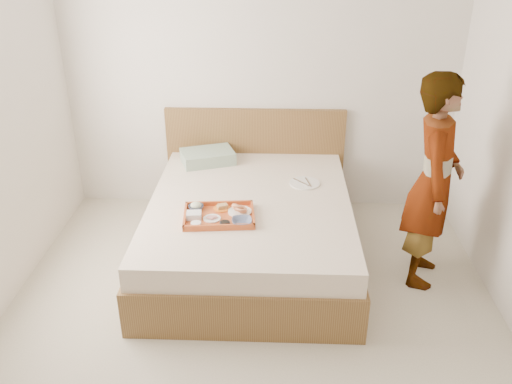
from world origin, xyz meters
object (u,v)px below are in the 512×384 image
object	(u,v)px
tray	(219,215)
dinner_plate	(305,183)
person	(434,182)
bed	(250,229)

from	to	relation	value
tray	dinner_plate	world-z (taller)	tray
dinner_plate	person	bearing A→B (deg)	-29.06
dinner_plate	bed	bearing A→B (deg)	-144.93
dinner_plate	person	size ratio (longest dim) A/B	0.16
bed	dinner_plate	xyz separation A→B (m)	(0.44, 0.31, 0.27)
bed	person	xyz separation A→B (m)	(1.33, -0.19, 0.53)
bed	person	world-z (taller)	person
tray	person	xyz separation A→B (m)	(1.54, 0.11, 0.25)
person	dinner_plate	bearing A→B (deg)	77.20
person	bed	bearing A→B (deg)	98.13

